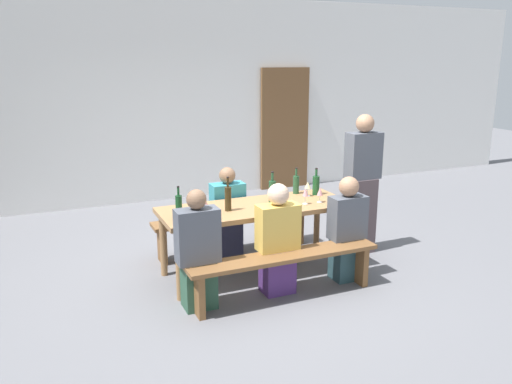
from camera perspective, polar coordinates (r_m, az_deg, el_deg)
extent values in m
plane|color=slate|center=(5.70, 0.00, -8.79)|extent=(24.00, 24.00, 0.00)
cube|color=white|center=(8.51, -9.41, 9.94)|extent=(14.00, 0.20, 3.20)
cube|color=brown|center=(9.13, 3.19, 6.95)|extent=(0.90, 0.06, 2.10)
cube|color=#9E7247|center=(5.45, 0.00, -1.78)|extent=(2.03, 0.76, 0.05)
cylinder|color=#9E7247|center=(5.00, -8.45, -8.04)|extent=(0.07, 0.07, 0.70)
cylinder|color=#9E7247|center=(5.73, 9.92, -5.13)|extent=(0.07, 0.07, 0.70)
cylinder|color=#9E7247|center=(5.58, -10.20, -5.69)|extent=(0.07, 0.07, 0.70)
cylinder|color=#9E7247|center=(6.24, 6.71, -3.35)|extent=(0.07, 0.07, 0.70)
cube|color=brown|center=(4.96, 3.16, -7.08)|extent=(1.93, 0.30, 0.04)
cube|color=brown|center=(4.76, -6.39, -11.10)|extent=(0.06, 0.24, 0.41)
cube|color=brown|center=(5.47, 11.31, -7.81)|extent=(0.06, 0.24, 0.41)
cube|color=brown|center=(6.14, -2.54, -2.78)|extent=(1.93, 0.30, 0.04)
cube|color=brown|center=(5.97, -10.30, -5.79)|extent=(0.06, 0.24, 0.41)
cube|color=brown|center=(6.55, 4.56, -3.75)|extent=(0.06, 0.24, 0.41)
cylinder|color=#234C2D|center=(5.54, 1.80, 0.02)|extent=(0.08, 0.08, 0.24)
cylinder|color=#234C2D|center=(5.50, 1.82, 1.68)|extent=(0.03, 0.03, 0.09)
cylinder|color=black|center=(5.49, 1.82, 2.21)|extent=(0.03, 0.03, 0.01)
cylinder|color=#194723|center=(5.90, 6.63, 0.73)|extent=(0.08, 0.08, 0.22)
cylinder|color=#194723|center=(5.87, 6.67, 2.13)|extent=(0.03, 0.03, 0.08)
cylinder|color=black|center=(5.86, 6.68, 2.57)|extent=(0.03, 0.03, 0.01)
cylinder|color=#234C2D|center=(5.92, 4.43, 0.80)|extent=(0.07, 0.07, 0.21)
cylinder|color=#234C2D|center=(5.89, 4.46, 2.18)|extent=(0.02, 0.02, 0.08)
cylinder|color=black|center=(5.88, 4.47, 2.64)|extent=(0.03, 0.03, 0.01)
cylinder|color=#194723|center=(5.04, -8.50, -1.66)|extent=(0.06, 0.06, 0.23)
cylinder|color=#194723|center=(5.00, -8.56, 0.06)|extent=(0.02, 0.02, 0.08)
cylinder|color=black|center=(4.99, -8.58, 0.58)|extent=(0.02, 0.02, 0.01)
cylinder|color=#332814|center=(5.25, -3.10, -0.77)|extent=(0.07, 0.07, 0.25)
cylinder|color=#332814|center=(5.20, -3.13, 1.04)|extent=(0.02, 0.02, 0.10)
cylinder|color=black|center=(5.19, -3.13, 1.62)|extent=(0.03, 0.03, 0.01)
cylinder|color=silver|center=(5.53, 5.44, -1.30)|extent=(0.06, 0.06, 0.01)
cylinder|color=silver|center=(5.52, 5.45, -0.86)|extent=(0.01, 0.01, 0.08)
cone|color=#D18C93|center=(5.50, 5.47, 0.02)|extent=(0.06, 0.06, 0.09)
cylinder|color=silver|center=(5.23, -5.68, -2.24)|extent=(0.06, 0.06, 0.01)
cylinder|color=silver|center=(5.22, -5.69, -1.82)|extent=(0.01, 0.01, 0.08)
cone|color=#D18C93|center=(5.20, -5.72, -0.94)|extent=(0.07, 0.07, 0.09)
cylinder|color=silver|center=(5.85, 5.69, -0.41)|extent=(0.06, 0.06, 0.01)
cylinder|color=silver|center=(5.84, 5.70, 0.02)|extent=(0.01, 0.01, 0.09)
cone|color=beige|center=(5.82, 5.72, 0.77)|extent=(0.07, 0.07, 0.07)
cylinder|color=silver|center=(5.61, 7.02, -1.11)|extent=(0.06, 0.06, 0.01)
cylinder|color=silver|center=(5.60, 7.03, -0.72)|extent=(0.01, 0.01, 0.07)
cone|color=#D18C93|center=(5.58, 7.06, 0.09)|extent=(0.06, 0.06, 0.09)
cube|color=#2C513C|center=(4.90, -6.30, -10.08)|extent=(0.30, 0.24, 0.45)
cube|color=#4C515B|center=(4.72, -6.47, -4.81)|extent=(0.39, 0.20, 0.50)
sphere|color=#846047|center=(4.62, -6.59, -0.80)|extent=(0.18, 0.18, 0.18)
cube|color=#4F2D70|center=(5.17, 2.33, -8.64)|extent=(0.31, 0.24, 0.45)
cube|color=gold|center=(5.01, 2.38, -3.90)|extent=(0.41, 0.20, 0.45)
sphere|color=beige|center=(4.91, 2.42, -0.26)|extent=(0.21, 0.21, 0.21)
cube|color=#2B4A51|center=(5.54, 9.85, -7.21)|extent=(0.28, 0.24, 0.45)
cube|color=#4C515B|center=(5.39, 10.06, -2.77)|extent=(0.38, 0.20, 0.45)
sphere|color=#A87A5B|center=(5.30, 10.21, 0.60)|extent=(0.20, 0.20, 0.20)
cube|color=#2D2F4B|center=(6.03, -3.09, -5.17)|extent=(0.29, 0.24, 0.45)
cube|color=teal|center=(5.89, -3.14, -1.11)|extent=(0.38, 0.20, 0.44)
sphere|color=#846047|center=(5.82, -3.19, 1.84)|extent=(0.19, 0.19, 0.19)
cube|color=#524347|center=(6.26, 11.42, -2.53)|extent=(0.30, 0.24, 0.90)
cube|color=#4C515B|center=(6.09, 11.75, 3.94)|extent=(0.40, 0.20, 0.54)
sphere|color=#A87A5B|center=(6.04, 11.94, 7.42)|extent=(0.21, 0.21, 0.21)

